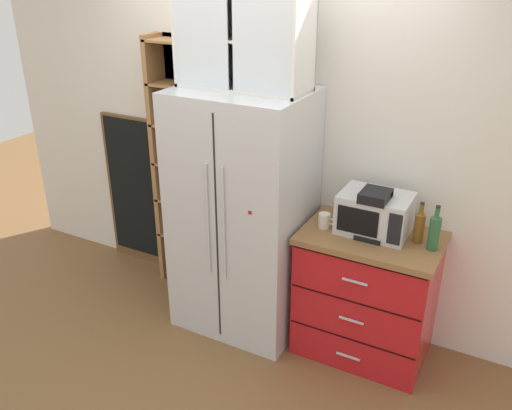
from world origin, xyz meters
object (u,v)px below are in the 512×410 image
Objects in this scene: microwave at (375,213)px; mug_cream at (324,221)px; bottle_green at (435,230)px; bottle_amber at (419,225)px; chalkboard_menu at (137,191)px; refrigerator at (243,213)px; coffee_maker at (375,213)px.

microwave is 3.94× the size of mug_cream.
bottle_green is 0.11m from bottle_amber.
chalkboard_menu reaches higher than bottle_amber.
refrigerator reaches higher than coffee_maker.
chalkboard_menu is (-2.15, 0.25, -0.39)m from coffee_maker.
mug_cream is 0.69m from bottle_green.
coffee_maker is 2.20m from chalkboard_menu.
chalkboard_menu reaches higher than coffee_maker.
refrigerator is at bearing -174.69° from bottle_amber.
refrigerator is 1.29m from bottle_green.
refrigerator is 0.60m from mug_cream.
microwave is 0.28m from bottle_amber.
coffee_maker is (0.91, 0.07, 0.18)m from refrigerator.
mug_cream is 0.59m from bottle_amber.
chalkboard_menu reaches higher than bottle_green.
refrigerator reaches higher than bottle_green.
microwave is 1.65× the size of bottle_amber.
chalkboard_menu is at bearing 165.49° from refrigerator.
mug_cream is 1.89m from chalkboard_menu.
refrigerator reaches higher than chalkboard_menu.
microwave is at bearing -5.63° from chalkboard_menu.
coffee_maker is 0.28m from bottle_amber.
mug_cream is (-0.31, -0.05, -0.11)m from coffee_maker.
chalkboard_menu is (-2.52, 0.26, -0.36)m from bottle_green.
bottle_green is (1.28, 0.06, 0.15)m from refrigerator.
microwave is at bearing 7.11° from refrigerator.
bottle_green is at bearing 2.58° from refrigerator.
microwave is at bearing 103.57° from coffee_maker.
chalkboard_menu is (-1.84, 0.30, -0.28)m from mug_cream.
coffee_maker reaches higher than bottle_amber.
mug_cream is (0.59, 0.02, 0.08)m from refrigerator.
bottle_amber reaches higher than mug_cream.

